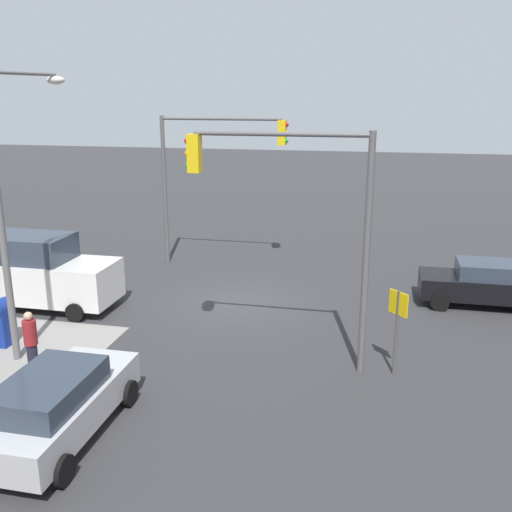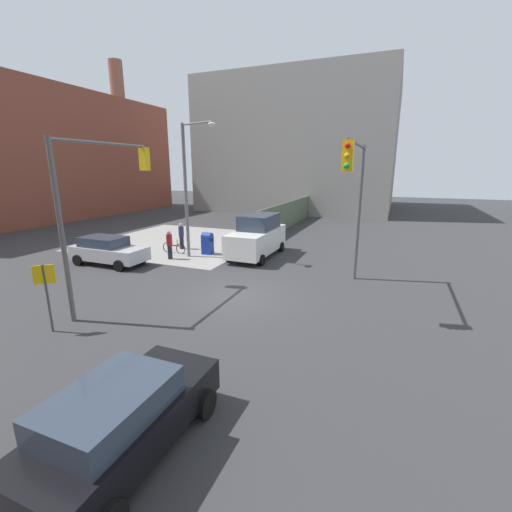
{
  "view_description": "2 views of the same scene",
  "coord_description": "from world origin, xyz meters",
  "px_view_note": "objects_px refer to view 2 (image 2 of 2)",
  "views": [
    {
      "loc": [
        -4.72,
        19.01,
        7.33
      ],
      "look_at": [
        -0.64,
        0.24,
        1.9
      ],
      "focal_mm": 40.0,
      "sensor_mm": 36.0,
      "label": 1
    },
    {
      "loc": [
        -12.74,
        -6.12,
        5.46
      ],
      "look_at": [
        -0.54,
        -1.16,
        2.07
      ],
      "focal_mm": 24.0,
      "sensor_mm": 36.0,
      "label": 2
    }
  ],
  "objects_px": {
    "traffic_signal_se_corner": "(356,188)",
    "pedestrian_crossing": "(169,244)",
    "mailbox_blue": "(207,243)",
    "van_white_delivery": "(257,236)",
    "traffic_signal_nw_corner": "(100,191)",
    "pedestrian_waiting": "(181,236)",
    "sedan_black": "(123,418)",
    "coupe_silver": "(108,250)",
    "bicycle_leaning_on_fence": "(174,248)",
    "street_lamp_corner": "(189,181)",
    "smokestack": "(122,137)"
  },
  "relations": [
    {
      "from": "traffic_signal_se_corner",
      "to": "street_lamp_corner",
      "type": "xyz_separation_m",
      "value": [
        2.73,
        9.94,
        0.06
      ]
    },
    {
      "from": "traffic_signal_nw_corner",
      "to": "pedestrian_crossing",
      "type": "distance_m",
      "value": 8.0
    },
    {
      "from": "van_white_delivery",
      "to": "coupe_silver",
      "type": "bearing_deg",
      "value": 124.78
    },
    {
      "from": "street_lamp_corner",
      "to": "mailbox_blue",
      "type": "relative_size",
      "value": 5.59
    },
    {
      "from": "traffic_signal_se_corner",
      "to": "pedestrian_waiting",
      "type": "xyz_separation_m",
      "value": [
        4.43,
        11.9,
        -3.69
      ]
    },
    {
      "from": "mailbox_blue",
      "to": "van_white_delivery",
      "type": "distance_m",
      "value": 3.32
    },
    {
      "from": "smokestack",
      "to": "bicycle_leaning_on_fence",
      "type": "relative_size",
      "value": 11.02
    },
    {
      "from": "street_lamp_corner",
      "to": "van_white_delivery",
      "type": "xyz_separation_m",
      "value": [
        1.84,
        -3.64,
        -3.42
      ]
    },
    {
      "from": "traffic_signal_se_corner",
      "to": "pedestrian_crossing",
      "type": "bearing_deg",
      "value": 80.57
    },
    {
      "from": "traffic_signal_nw_corner",
      "to": "mailbox_blue",
      "type": "relative_size",
      "value": 4.55
    },
    {
      "from": "traffic_signal_se_corner",
      "to": "traffic_signal_nw_corner",
      "type": "bearing_deg",
      "value": 119.08
    },
    {
      "from": "coupe_silver",
      "to": "bicycle_leaning_on_fence",
      "type": "relative_size",
      "value": 2.56
    },
    {
      "from": "traffic_signal_se_corner",
      "to": "coupe_silver",
      "type": "xyz_separation_m",
      "value": [
        -0.51,
        13.6,
        -3.79
      ]
    },
    {
      "from": "traffic_signal_se_corner",
      "to": "coupe_silver",
      "type": "bearing_deg",
      "value": 92.13
    },
    {
      "from": "street_lamp_corner",
      "to": "sedan_black",
      "type": "bearing_deg",
      "value": -152.46
    },
    {
      "from": "traffic_signal_se_corner",
      "to": "pedestrian_crossing",
      "type": "relative_size",
      "value": 3.62
    },
    {
      "from": "smokestack",
      "to": "street_lamp_corner",
      "type": "bearing_deg",
      "value": -131.18
    },
    {
      "from": "street_lamp_corner",
      "to": "pedestrian_waiting",
      "type": "relative_size",
      "value": 4.44
    },
    {
      "from": "van_white_delivery",
      "to": "street_lamp_corner",
      "type": "bearing_deg",
      "value": 116.74
    },
    {
      "from": "mailbox_blue",
      "to": "pedestrian_crossing",
      "type": "height_order",
      "value": "pedestrian_crossing"
    },
    {
      "from": "traffic_signal_nw_corner",
      "to": "street_lamp_corner",
      "type": "bearing_deg",
      "value": 6.96
    },
    {
      "from": "smokestack",
      "to": "mailbox_blue",
      "type": "bearing_deg",
      "value": -129.19
    },
    {
      "from": "sedan_black",
      "to": "pedestrian_crossing",
      "type": "height_order",
      "value": "pedestrian_crossing"
    },
    {
      "from": "mailbox_blue",
      "to": "pedestrian_waiting",
      "type": "height_order",
      "value": "pedestrian_waiting"
    },
    {
      "from": "coupe_silver",
      "to": "van_white_delivery",
      "type": "xyz_separation_m",
      "value": [
        5.07,
        -7.3,
        0.44
      ]
    },
    {
      "from": "traffic_signal_nw_corner",
      "to": "traffic_signal_se_corner",
      "type": "bearing_deg",
      "value": -60.92
    },
    {
      "from": "pedestrian_waiting",
      "to": "van_white_delivery",
      "type": "bearing_deg",
      "value": 67.12
    },
    {
      "from": "pedestrian_crossing",
      "to": "traffic_signal_se_corner",
      "type": "bearing_deg",
      "value": -74.51
    },
    {
      "from": "pedestrian_waiting",
      "to": "smokestack",
      "type": "bearing_deg",
      "value": -155.48
    },
    {
      "from": "traffic_signal_se_corner",
      "to": "sedan_black",
      "type": "xyz_separation_m",
      "value": [
        -10.94,
        2.82,
        -3.79
      ]
    },
    {
      "from": "mailbox_blue",
      "to": "traffic_signal_nw_corner",
      "type": "bearing_deg",
      "value": -176.76
    },
    {
      "from": "smokestack",
      "to": "mailbox_blue",
      "type": "height_order",
      "value": "smokestack"
    },
    {
      "from": "pedestrian_crossing",
      "to": "traffic_signal_nw_corner",
      "type": "bearing_deg",
      "value": -138.76
    },
    {
      "from": "smokestack",
      "to": "traffic_signal_nw_corner",
      "type": "xyz_separation_m",
      "value": [
        -29.22,
        -25.5,
        -5.04
      ]
    },
    {
      "from": "sedan_black",
      "to": "van_white_delivery",
      "type": "distance_m",
      "value": 15.89
    },
    {
      "from": "mailbox_blue",
      "to": "sedan_black",
      "type": "xyz_separation_m",
      "value": [
        -14.76,
        -6.68,
        0.08
      ]
    },
    {
      "from": "van_white_delivery",
      "to": "pedestrian_waiting",
      "type": "bearing_deg",
      "value": 91.4
    },
    {
      "from": "traffic_signal_se_corner",
      "to": "pedestrian_crossing",
      "type": "height_order",
      "value": "traffic_signal_se_corner"
    },
    {
      "from": "smokestack",
      "to": "pedestrian_crossing",
      "type": "relative_size",
      "value": 10.75
    },
    {
      "from": "van_white_delivery",
      "to": "pedestrian_crossing",
      "type": "xyz_separation_m",
      "value": [
        -2.74,
        4.7,
        -0.34
      ]
    },
    {
      "from": "coupe_silver",
      "to": "pedestrian_waiting",
      "type": "relative_size",
      "value": 2.49
    },
    {
      "from": "street_lamp_corner",
      "to": "pedestrian_waiting",
      "type": "bearing_deg",
      "value": 49.02
    },
    {
      "from": "smokestack",
      "to": "pedestrian_crossing",
      "type": "bearing_deg",
      "value": -133.61
    },
    {
      "from": "traffic_signal_se_corner",
      "to": "bicycle_leaning_on_fence",
      "type": "xyz_separation_m",
      "value": [
        3.23,
        11.7,
        -4.29
      ]
    },
    {
      "from": "pedestrian_waiting",
      "to": "bicycle_leaning_on_fence",
      "type": "bearing_deg",
      "value": -14.67
    },
    {
      "from": "traffic_signal_nw_corner",
      "to": "pedestrian_waiting",
      "type": "bearing_deg",
      "value": 17.09
    },
    {
      "from": "traffic_signal_se_corner",
      "to": "mailbox_blue",
      "type": "height_order",
      "value": "traffic_signal_se_corner"
    },
    {
      "from": "pedestrian_waiting",
      "to": "bicycle_leaning_on_fence",
      "type": "distance_m",
      "value": 1.36
    },
    {
      "from": "coupe_silver",
      "to": "van_white_delivery",
      "type": "bearing_deg",
      "value": -55.22
    },
    {
      "from": "bicycle_leaning_on_fence",
      "to": "coupe_silver",
      "type": "bearing_deg",
      "value": 152.98
    }
  ]
}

